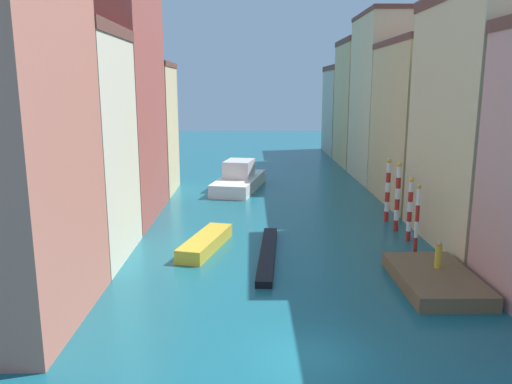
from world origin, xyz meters
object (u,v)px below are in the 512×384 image
object	(u,v)px
mooring_pole_0	(417,219)
person_on_dock	(438,255)
mooring_pole_2	(398,196)
motorboat_0	(206,243)
waterfront_dock	(435,279)
mooring_pole_1	(410,209)
mooring_pole_3	(388,189)
vaporetto_white	(239,179)
gondola_black	(268,254)

from	to	relation	value
mooring_pole_0	person_on_dock	bearing A→B (deg)	-93.94
mooring_pole_2	motorboat_0	distance (m)	14.23
waterfront_dock	mooring_pole_0	bearing A→B (deg)	82.87
mooring_pole_1	mooring_pole_3	world-z (taller)	mooring_pole_3
mooring_pole_1	vaporetto_white	size ratio (longest dim) A/B	0.41
vaporetto_white	gondola_black	bearing A→B (deg)	-83.97
mooring_pole_2	gondola_black	bearing A→B (deg)	-149.25
person_on_dock	gondola_black	distance (m)	9.91
mooring_pole_1	vaporetto_white	xyz separation A→B (m)	(-11.85, 17.56, -1.23)
mooring_pole_1	mooring_pole_2	distance (m)	2.48
gondola_black	waterfront_dock	bearing A→B (deg)	-28.80
mooring_pole_1	mooring_pole_3	size ratio (longest dim) A/B	0.89
person_on_dock	mooring_pole_1	bearing A→B (deg)	84.53
mooring_pole_0	mooring_pole_2	distance (m)	5.11
mooring_pole_2	mooring_pole_3	size ratio (longest dim) A/B	1.03
motorboat_0	mooring_pole_2	bearing A→B (deg)	16.88
mooring_pole_1	vaporetto_white	bearing A→B (deg)	124.02
mooring_pole_3	mooring_pole_1	bearing A→B (deg)	-88.84
waterfront_dock	person_on_dock	world-z (taller)	person_on_dock
person_on_dock	vaporetto_white	bearing A→B (deg)	114.21
vaporetto_white	motorboat_0	size ratio (longest dim) A/B	1.60
person_on_dock	mooring_pole_0	size ratio (longest dim) A/B	0.34
person_on_dock	motorboat_0	xyz separation A→B (m)	(-12.90, 5.62, -1.03)
mooring_pole_2	waterfront_dock	bearing A→B (deg)	-94.97
motorboat_0	mooring_pole_0	bearing A→B (deg)	-4.35
waterfront_dock	mooring_pole_3	xyz separation A→B (m)	(0.94, 13.13, 2.13)
mooring_pole_0	mooring_pole_2	bearing A→B (deg)	87.29
person_on_dock	gondola_black	bearing A→B (deg)	155.72
person_on_dock	mooring_pole_3	bearing A→B (deg)	87.29
mooring_pole_0	motorboat_0	world-z (taller)	mooring_pole_0
waterfront_dock	person_on_dock	xyz separation A→B (m)	(0.35, 0.69, 1.07)
mooring_pole_0	gondola_black	distance (m)	9.52
waterfront_dock	mooring_pole_1	xyz separation A→B (m)	(1.04, 7.95, 1.86)
mooring_pole_0	motorboat_0	xyz separation A→B (m)	(-13.22, 1.01, -1.81)
mooring_pole_0	mooring_pole_3	world-z (taller)	mooring_pole_3
mooring_pole_1	vaporetto_white	world-z (taller)	mooring_pole_1
mooring_pole_0	gondola_black	world-z (taller)	mooring_pole_0
mooring_pole_2	mooring_pole_3	xyz separation A→B (m)	(0.03, 2.73, -0.06)
mooring_pole_0	gondola_black	xyz separation A→B (m)	(-9.28, -0.57, -2.04)
person_on_dock	mooring_pole_3	world-z (taller)	mooring_pole_3
person_on_dock	mooring_pole_0	world-z (taller)	mooring_pole_0
mooring_pole_1	mooring_pole_2	xyz separation A→B (m)	(-0.14, 2.45, 0.33)
waterfront_dock	vaporetto_white	xyz separation A→B (m)	(-10.81, 25.50, 0.63)
mooring_pole_0	vaporetto_white	size ratio (longest dim) A/B	0.41
person_on_dock	mooring_pole_3	xyz separation A→B (m)	(0.59, 12.44, 1.06)
vaporetto_white	mooring_pole_0	bearing A→B (deg)	-60.40
waterfront_dock	mooring_pole_1	distance (m)	8.23
waterfront_dock	mooring_pole_1	world-z (taller)	mooring_pole_1
vaporetto_white	gondola_black	world-z (taller)	vaporetto_white
person_on_dock	mooring_pole_0	bearing A→B (deg)	86.06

